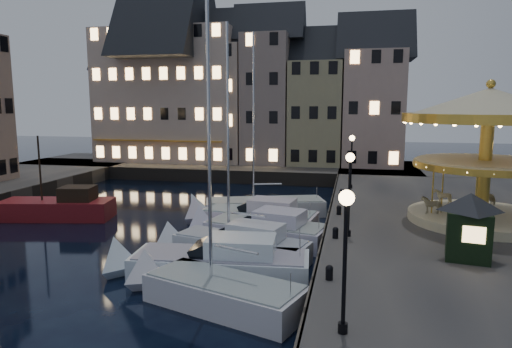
% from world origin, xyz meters
% --- Properties ---
extents(ground, '(160.00, 160.00, 0.00)m').
position_xyz_m(ground, '(0.00, 0.00, 0.00)').
color(ground, black).
rests_on(ground, ground).
extents(quay_east, '(16.00, 56.00, 1.30)m').
position_xyz_m(quay_east, '(14.00, 6.00, 0.65)').
color(quay_east, '#474442').
rests_on(quay_east, ground).
extents(quay_north, '(44.00, 12.00, 1.30)m').
position_xyz_m(quay_north, '(-8.00, 28.00, 0.65)').
color(quay_north, '#474442').
rests_on(quay_north, ground).
extents(quaywall_e, '(0.15, 44.00, 1.30)m').
position_xyz_m(quaywall_e, '(6.00, 6.00, 0.65)').
color(quaywall_e, '#47423A').
rests_on(quaywall_e, ground).
extents(quaywall_n, '(48.00, 0.15, 1.30)m').
position_xyz_m(quaywall_n, '(-6.00, 22.00, 0.65)').
color(quaywall_n, '#47423A').
rests_on(quaywall_n, ground).
extents(streetlamp_a, '(0.44, 0.44, 4.17)m').
position_xyz_m(streetlamp_a, '(7.20, -9.00, 4.02)').
color(streetlamp_a, black).
rests_on(streetlamp_a, quay_east).
extents(streetlamp_b, '(0.44, 0.44, 4.17)m').
position_xyz_m(streetlamp_b, '(7.20, 1.00, 4.02)').
color(streetlamp_b, black).
rests_on(streetlamp_b, quay_east).
extents(streetlamp_c, '(0.44, 0.44, 4.17)m').
position_xyz_m(streetlamp_c, '(7.20, 14.50, 4.02)').
color(streetlamp_c, black).
rests_on(streetlamp_c, quay_east).
extents(bollard_a, '(0.30, 0.30, 0.57)m').
position_xyz_m(bollard_a, '(6.60, -5.00, 1.60)').
color(bollard_a, black).
rests_on(bollard_a, quay_east).
extents(bollard_b, '(0.30, 0.30, 0.57)m').
position_xyz_m(bollard_b, '(6.60, 0.50, 1.60)').
color(bollard_b, black).
rests_on(bollard_b, quay_east).
extents(bollard_c, '(0.30, 0.30, 0.57)m').
position_xyz_m(bollard_c, '(6.60, 5.50, 1.60)').
color(bollard_c, black).
rests_on(bollard_c, quay_east).
extents(bollard_d, '(0.30, 0.30, 0.57)m').
position_xyz_m(bollard_d, '(6.60, 11.00, 1.60)').
color(bollard_d, black).
rests_on(bollard_d, quay_east).
extents(townhouse_na, '(5.50, 8.00, 12.80)m').
position_xyz_m(townhouse_na, '(-19.50, 30.00, 7.78)').
color(townhouse_na, gray).
rests_on(townhouse_na, quay_north).
extents(townhouse_nb, '(6.16, 8.00, 13.80)m').
position_xyz_m(townhouse_nb, '(-14.05, 30.00, 8.28)').
color(townhouse_nb, gray).
rests_on(townhouse_nb, quay_north).
extents(townhouse_nc, '(6.82, 8.00, 14.80)m').
position_xyz_m(townhouse_nc, '(-8.00, 30.00, 8.78)').
color(townhouse_nc, tan).
rests_on(townhouse_nc, quay_north).
extents(townhouse_nd, '(5.50, 8.00, 15.80)m').
position_xyz_m(townhouse_nd, '(-2.25, 30.00, 9.28)').
color(townhouse_nd, gray).
rests_on(townhouse_nd, quay_north).
extents(townhouse_ne, '(6.16, 8.00, 12.80)m').
position_xyz_m(townhouse_ne, '(3.20, 30.00, 7.78)').
color(townhouse_ne, '#9A926B').
rests_on(townhouse_ne, quay_north).
extents(townhouse_nf, '(6.82, 8.00, 13.80)m').
position_xyz_m(townhouse_nf, '(9.25, 30.00, 8.28)').
color(townhouse_nf, tan).
rests_on(townhouse_nf, quay_north).
extents(hotel_corner, '(17.60, 9.00, 16.80)m').
position_xyz_m(hotel_corner, '(-14.00, 30.00, 9.78)').
color(hotel_corner, beige).
rests_on(hotel_corner, quay_north).
extents(motorboat_a, '(7.38, 4.56, 12.33)m').
position_xyz_m(motorboat_a, '(2.11, -5.27, 0.54)').
color(motorboat_a, silver).
rests_on(motorboat_a, ground).
extents(motorboat_b, '(9.06, 3.38, 2.15)m').
position_xyz_m(motorboat_b, '(1.23, -2.57, 0.64)').
color(motorboat_b, white).
rests_on(motorboat_b, ground).
extents(motorboat_c, '(8.09, 3.80, 10.73)m').
position_xyz_m(motorboat_c, '(1.50, 0.26, 0.68)').
color(motorboat_c, silver).
rests_on(motorboat_c, ground).
extents(motorboat_d, '(8.02, 4.18, 2.15)m').
position_xyz_m(motorboat_d, '(2.22, 3.35, 0.64)').
color(motorboat_d, silver).
rests_on(motorboat_d, ground).
extents(motorboat_e, '(8.42, 3.46, 2.15)m').
position_xyz_m(motorboat_e, '(1.20, 6.19, 0.64)').
color(motorboat_e, silver).
rests_on(motorboat_e, ground).
extents(motorboat_f, '(9.31, 5.12, 12.49)m').
position_xyz_m(motorboat_f, '(0.75, 9.50, 0.53)').
color(motorboat_f, silver).
rests_on(motorboat_f, ground).
extents(red_fishing_boat, '(7.79, 3.98, 5.93)m').
position_xyz_m(red_fishing_boat, '(-12.37, 5.68, 0.70)').
color(red_fishing_boat, maroon).
rests_on(red_fishing_boat, ground).
extents(carousel, '(8.95, 8.95, 7.83)m').
position_xyz_m(carousel, '(14.42, 5.35, 6.46)').
color(carousel, beige).
rests_on(carousel, quay_east).
extents(ticket_kiosk, '(2.75, 2.75, 3.22)m').
position_xyz_m(ticket_kiosk, '(12.20, -1.37, 3.22)').
color(ticket_kiosk, black).
rests_on(ticket_kiosk, quay_east).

